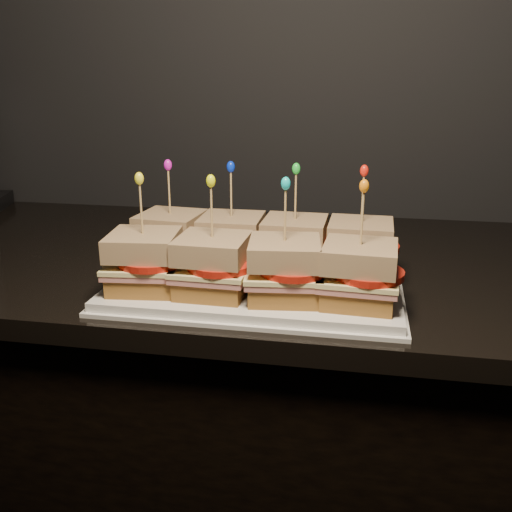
# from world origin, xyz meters

# --- Properties ---
(cabinet) EXTENTS (2.36, 0.61, 0.87)m
(cabinet) POSITION_xyz_m (0.06, 1.68, 0.43)
(cabinet) COLOR black
(cabinet) RESTS_ON ground
(granite_slab) EXTENTS (2.40, 0.65, 0.03)m
(granite_slab) POSITION_xyz_m (0.06, 1.68, 0.88)
(granite_slab) COLOR black
(granite_slab) RESTS_ON cabinet
(platter) EXTENTS (0.41, 0.25, 0.02)m
(platter) POSITION_xyz_m (0.17, 1.51, 0.91)
(platter) COLOR white
(platter) RESTS_ON granite_slab
(platter_rim) EXTENTS (0.42, 0.26, 0.01)m
(platter_rim) POSITION_xyz_m (0.17, 1.51, 0.90)
(platter_rim) COLOR white
(platter_rim) RESTS_ON granite_slab
(sandwich_0_bread_bot) EXTENTS (0.10, 0.10, 0.02)m
(sandwich_0_bread_bot) POSITION_xyz_m (0.03, 1.57, 0.93)
(sandwich_0_bread_bot) COLOR brown
(sandwich_0_bread_bot) RESTS_ON platter
(sandwich_0_ham) EXTENTS (0.11, 0.10, 0.01)m
(sandwich_0_ham) POSITION_xyz_m (0.03, 1.57, 0.95)
(sandwich_0_ham) COLOR #C47568
(sandwich_0_ham) RESTS_ON sandwich_0_bread_bot
(sandwich_0_cheese) EXTENTS (0.11, 0.11, 0.01)m
(sandwich_0_cheese) POSITION_xyz_m (0.03, 1.57, 0.95)
(sandwich_0_cheese) COLOR #FFEF9D
(sandwich_0_cheese) RESTS_ON sandwich_0_ham
(sandwich_0_tomato) EXTENTS (0.09, 0.09, 0.01)m
(sandwich_0_tomato) POSITION_xyz_m (0.04, 1.56, 0.96)
(sandwich_0_tomato) COLOR red
(sandwich_0_tomato) RESTS_ON sandwich_0_cheese
(sandwich_0_bread_top) EXTENTS (0.10, 0.10, 0.03)m
(sandwich_0_bread_top) POSITION_xyz_m (0.03, 1.57, 0.98)
(sandwich_0_bread_top) COLOR #512A0D
(sandwich_0_bread_top) RESTS_ON sandwich_0_tomato
(sandwich_0_pick) EXTENTS (0.00, 0.00, 0.09)m
(sandwich_0_pick) POSITION_xyz_m (0.03, 1.57, 1.03)
(sandwich_0_pick) COLOR tan
(sandwich_0_pick) RESTS_ON sandwich_0_bread_top
(sandwich_0_frill) EXTENTS (0.01, 0.01, 0.02)m
(sandwich_0_frill) POSITION_xyz_m (0.03, 1.57, 1.07)
(sandwich_0_frill) COLOR #D014B7
(sandwich_0_frill) RESTS_ON sandwich_0_pick
(sandwich_1_bread_bot) EXTENTS (0.09, 0.09, 0.02)m
(sandwich_1_bread_bot) POSITION_xyz_m (0.12, 1.57, 0.93)
(sandwich_1_bread_bot) COLOR brown
(sandwich_1_bread_bot) RESTS_ON platter
(sandwich_1_ham) EXTENTS (0.10, 0.10, 0.01)m
(sandwich_1_ham) POSITION_xyz_m (0.12, 1.57, 0.95)
(sandwich_1_ham) COLOR #C47568
(sandwich_1_ham) RESTS_ON sandwich_1_bread_bot
(sandwich_1_cheese) EXTENTS (0.10, 0.10, 0.01)m
(sandwich_1_cheese) POSITION_xyz_m (0.12, 1.57, 0.95)
(sandwich_1_cheese) COLOR #FFEF9D
(sandwich_1_cheese) RESTS_ON sandwich_1_ham
(sandwich_1_tomato) EXTENTS (0.09, 0.09, 0.01)m
(sandwich_1_tomato) POSITION_xyz_m (0.14, 1.56, 0.96)
(sandwich_1_tomato) COLOR red
(sandwich_1_tomato) RESTS_ON sandwich_1_cheese
(sandwich_1_bread_top) EXTENTS (0.09, 0.09, 0.03)m
(sandwich_1_bread_top) POSITION_xyz_m (0.12, 1.57, 0.98)
(sandwich_1_bread_top) COLOR #512A0D
(sandwich_1_bread_top) RESTS_ON sandwich_1_tomato
(sandwich_1_pick) EXTENTS (0.00, 0.00, 0.09)m
(sandwich_1_pick) POSITION_xyz_m (0.12, 1.57, 1.03)
(sandwich_1_pick) COLOR tan
(sandwich_1_pick) RESTS_ON sandwich_1_bread_top
(sandwich_1_frill) EXTENTS (0.01, 0.01, 0.02)m
(sandwich_1_frill) POSITION_xyz_m (0.12, 1.57, 1.07)
(sandwich_1_frill) COLOR #0728CD
(sandwich_1_frill) RESTS_ON sandwich_1_pick
(sandwich_2_bread_bot) EXTENTS (0.09, 0.09, 0.02)m
(sandwich_2_bread_bot) POSITION_xyz_m (0.22, 1.57, 0.93)
(sandwich_2_bread_bot) COLOR brown
(sandwich_2_bread_bot) RESTS_ON platter
(sandwich_2_ham) EXTENTS (0.10, 0.10, 0.01)m
(sandwich_2_ham) POSITION_xyz_m (0.22, 1.57, 0.95)
(sandwich_2_ham) COLOR #C47568
(sandwich_2_ham) RESTS_ON sandwich_2_bread_bot
(sandwich_2_cheese) EXTENTS (0.10, 0.10, 0.01)m
(sandwich_2_cheese) POSITION_xyz_m (0.22, 1.57, 0.95)
(sandwich_2_cheese) COLOR #FFEF9D
(sandwich_2_cheese) RESTS_ON sandwich_2_ham
(sandwich_2_tomato) EXTENTS (0.09, 0.09, 0.01)m
(sandwich_2_tomato) POSITION_xyz_m (0.23, 1.56, 0.96)
(sandwich_2_tomato) COLOR red
(sandwich_2_tomato) RESTS_ON sandwich_2_cheese
(sandwich_2_bread_top) EXTENTS (0.09, 0.09, 0.03)m
(sandwich_2_bread_top) POSITION_xyz_m (0.22, 1.57, 0.98)
(sandwich_2_bread_top) COLOR #512A0D
(sandwich_2_bread_top) RESTS_ON sandwich_2_tomato
(sandwich_2_pick) EXTENTS (0.00, 0.00, 0.09)m
(sandwich_2_pick) POSITION_xyz_m (0.22, 1.57, 1.03)
(sandwich_2_pick) COLOR tan
(sandwich_2_pick) RESTS_ON sandwich_2_bread_top
(sandwich_2_frill) EXTENTS (0.01, 0.01, 0.02)m
(sandwich_2_frill) POSITION_xyz_m (0.22, 1.57, 1.07)
(sandwich_2_frill) COLOR green
(sandwich_2_frill) RESTS_ON sandwich_2_pick
(sandwich_3_bread_bot) EXTENTS (0.09, 0.09, 0.02)m
(sandwich_3_bread_bot) POSITION_xyz_m (0.32, 1.57, 0.93)
(sandwich_3_bread_bot) COLOR brown
(sandwich_3_bread_bot) RESTS_ON platter
(sandwich_3_ham) EXTENTS (0.10, 0.10, 0.01)m
(sandwich_3_ham) POSITION_xyz_m (0.32, 1.57, 0.95)
(sandwich_3_ham) COLOR #C47568
(sandwich_3_ham) RESTS_ON sandwich_3_bread_bot
(sandwich_3_cheese) EXTENTS (0.10, 0.10, 0.01)m
(sandwich_3_cheese) POSITION_xyz_m (0.32, 1.57, 0.95)
(sandwich_3_cheese) COLOR #FFEF9D
(sandwich_3_cheese) RESTS_ON sandwich_3_ham
(sandwich_3_tomato) EXTENTS (0.09, 0.09, 0.01)m
(sandwich_3_tomato) POSITION_xyz_m (0.33, 1.56, 0.96)
(sandwich_3_tomato) COLOR red
(sandwich_3_tomato) RESTS_ON sandwich_3_cheese
(sandwich_3_bread_top) EXTENTS (0.09, 0.09, 0.03)m
(sandwich_3_bread_top) POSITION_xyz_m (0.32, 1.57, 0.98)
(sandwich_3_bread_top) COLOR #512A0D
(sandwich_3_bread_top) RESTS_ON sandwich_3_tomato
(sandwich_3_pick) EXTENTS (0.00, 0.00, 0.09)m
(sandwich_3_pick) POSITION_xyz_m (0.32, 1.57, 1.03)
(sandwich_3_pick) COLOR tan
(sandwich_3_pick) RESTS_ON sandwich_3_bread_top
(sandwich_3_frill) EXTENTS (0.01, 0.01, 0.02)m
(sandwich_3_frill) POSITION_xyz_m (0.32, 1.57, 1.07)
(sandwich_3_frill) COLOR red
(sandwich_3_frill) RESTS_ON sandwich_3_pick
(sandwich_4_bread_bot) EXTENTS (0.10, 0.10, 0.02)m
(sandwich_4_bread_bot) POSITION_xyz_m (0.03, 1.45, 0.93)
(sandwich_4_bread_bot) COLOR brown
(sandwich_4_bread_bot) RESTS_ON platter
(sandwich_4_ham) EXTENTS (0.11, 0.11, 0.01)m
(sandwich_4_ham) POSITION_xyz_m (0.03, 1.45, 0.95)
(sandwich_4_ham) COLOR #C47568
(sandwich_4_ham) RESTS_ON sandwich_4_bread_bot
(sandwich_4_cheese) EXTENTS (0.11, 0.11, 0.01)m
(sandwich_4_cheese) POSITION_xyz_m (0.03, 1.45, 0.95)
(sandwich_4_cheese) COLOR #FFEF9D
(sandwich_4_cheese) RESTS_ON sandwich_4_ham
(sandwich_4_tomato) EXTENTS (0.09, 0.09, 0.01)m
(sandwich_4_tomato) POSITION_xyz_m (0.04, 1.45, 0.96)
(sandwich_4_tomato) COLOR red
(sandwich_4_tomato) RESTS_ON sandwich_4_cheese
(sandwich_4_bread_top) EXTENTS (0.10, 0.10, 0.03)m
(sandwich_4_bread_top) POSITION_xyz_m (0.03, 1.45, 0.98)
(sandwich_4_bread_top) COLOR #512A0D
(sandwich_4_bread_top) RESTS_ON sandwich_4_tomato
(sandwich_4_pick) EXTENTS (0.00, 0.00, 0.09)m
(sandwich_4_pick) POSITION_xyz_m (0.03, 1.45, 1.03)
(sandwich_4_pick) COLOR tan
(sandwich_4_pick) RESTS_ON sandwich_4_bread_top
(sandwich_4_frill) EXTENTS (0.01, 0.01, 0.02)m
(sandwich_4_frill) POSITION_xyz_m (0.03, 1.45, 1.07)
(sandwich_4_frill) COLOR yellow
(sandwich_4_frill) RESTS_ON sandwich_4_pick
(sandwich_5_bread_bot) EXTENTS (0.09, 0.09, 0.02)m
(sandwich_5_bread_bot) POSITION_xyz_m (0.12, 1.45, 0.93)
(sandwich_5_bread_bot) COLOR brown
(sandwich_5_bread_bot) RESTS_ON platter
(sandwich_5_ham) EXTENTS (0.10, 0.10, 0.01)m
(sandwich_5_ham) POSITION_xyz_m (0.12, 1.45, 0.95)
(sandwich_5_ham) COLOR #C47568
(sandwich_5_ham) RESTS_ON sandwich_5_bread_bot
(sandwich_5_cheese) EXTENTS (0.10, 0.10, 0.01)m
(sandwich_5_cheese) POSITION_xyz_m (0.12, 1.45, 0.95)
(sandwich_5_cheese) COLOR #FFEF9D
(sandwich_5_cheese) RESTS_ON sandwich_5_ham
(sandwich_5_tomato) EXTENTS (0.09, 0.09, 0.01)m
(sandwich_5_tomato) POSITION_xyz_m (0.14, 1.45, 0.96)
(sandwich_5_tomato) COLOR red
(sandwich_5_tomato) RESTS_ON sandwich_5_cheese
(sandwich_5_bread_top) EXTENTS (0.09, 0.09, 0.03)m
(sandwich_5_bread_top) POSITION_xyz_m (0.12, 1.45, 0.98)
(sandwich_5_bread_top) COLOR #512A0D
(sandwich_5_bread_top) RESTS_ON sandwich_5_tomato
(sandwich_5_pick) EXTENTS (0.00, 0.00, 0.09)m
(sandwich_5_pick) POSITION_xyz_m (0.12, 1.45, 1.03)
(sandwich_5_pick) COLOR tan
(sandwich_5_pick) RESTS_ON sandwich_5_bread_top
(sandwich_5_frill) EXTENTS (0.01, 0.01, 0.02)m
(sandwich_5_frill) POSITION_xyz_m (0.12, 1.45, 1.07)
(sandwich_5_frill) COLOR #E3EC0B
(sandwich_5_frill) RESTS_ON sandwich_5_pick
(sandwich_6_bread_bot) EXTENTS (0.10, 0.10, 0.02)m
(sandwich_6_bread_bot) POSITION_xyz_m (0.22, 1.45, 0.93)
(sandwich_6_bread_bot) COLOR brown
(sandwich_6_bread_bot) RESTS_ON platter
(sandwich_6_ham) EXTENTS (0.11, 0.11, 0.01)m
(sandwich_6_ham) POSITION_xyz_m (0.22, 1.45, 0.95)
(sandwich_6_ham) COLOR #C47568
(sandwich_6_ham) RESTS_ON sandwich_6_bread_bot
(sandwich_6_cheese) EXTENTS (0.11, 0.11, 0.01)m
(sandwich_6_cheese) POSITION_xyz_m (0.22, 1.45, 0.95)
(sandwich_6_cheese) COLOR #FFEF9D
(sandwich_6_cheese) RESTS_ON sandwich_6_ham
(sandwich_6_tomato) EXTENTS (0.09, 0.09, 0.01)m
(sandwich_6_tomato) POSITION_xyz_m (0.23, 1.45, 0.96)
(sandwich_6_tomato) COLOR red
(sandwich_6_tomato) RESTS_ON sandwich_6_cheese
(sandwich_6_bread_top) EXTENTS (0.10, 0.10, 0.03)m
(sandwich_6_bread_top) POSITION_xyz_m (0.22, 1.45, 0.98)
(sandwich_6_bread_top) COLOR #512A0D
(sandwich_6_bread_top) RESTS_ON sandwich_6_tomato
(sandwich_6_pick) EXTENTS (0.00, 0.00, 0.09)m
(sandwich_6_pick) POSITION_xyz_m (0.22, 1.45, 1.03)
(sandwich_6_pick) COLOR tan
(sandwich_6_pick) RESTS_ON sandwich_6_bread_top
(sandwich_6_frill) EXTENTS (0.01, 0.01, 0.02)m
(sandwich_6_frill) POSITION_xyz_m (0.22, 1.45, 1.07)
(sandwich_6_frill) COLOR #12BEBE
(sandwich_6_frill) RESTS_ON sandwich_6_pick
(sandwich_7_bread_bot) EXTENTS (0.09, 0.09, 0.02)m
(sandwich_7_bread_bot) POSITION_xyz_m (0.32, 1.45, 0.93)
(sandwich_7_bread_bot) COLOR brown
(sandwich_7_bread_bot) RESTS_ON platter
(sandwich_7_ham) EXTENTS (0.10, 0.10, 0.01)m
(sandwich_7_ham) POSITION_xyz_m (0.32, 1.45, 0.95)
(sandwich_7_ham) COLOR #C47568
(sandwich_7_ham) RESTS_ON sandwich_7_bread_bot
(sandwich_7_cheese) EXTENTS (0.11, 0.10, 0.01)m
(sandwich_7_cheese) POSITION_xyz_m (0.32, 1.45, 0.95)
(sandwich_7_cheese) COLOR #FFEF9D
(sandwich_7_cheese) RESTS_ON sandwich_7_ham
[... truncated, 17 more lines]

